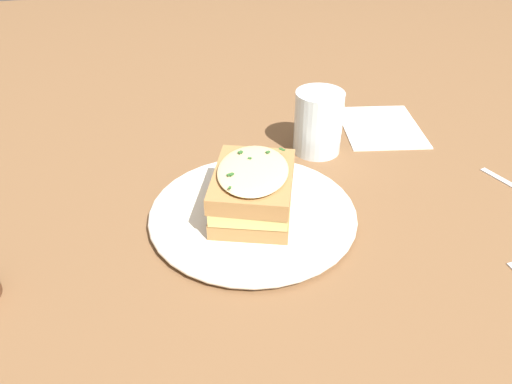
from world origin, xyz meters
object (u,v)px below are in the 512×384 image
object	(u,v)px
dinner_plate	(256,213)
sandwich	(255,189)
napkin	(381,126)
water_glass	(318,122)

from	to	relation	value
dinner_plate	sandwich	xyz separation A→B (m)	(0.00, -0.00, 0.04)
dinner_plate	napkin	size ratio (longest dim) A/B	1.71
water_glass	dinner_plate	bearing A→B (deg)	-40.41
dinner_plate	sandwich	bearing A→B (deg)	-62.05
dinner_plate	sandwich	world-z (taller)	sandwich
dinner_plate	napkin	bearing A→B (deg)	127.76
water_glass	napkin	size ratio (longest dim) A/B	0.63
sandwich	water_glass	size ratio (longest dim) A/B	1.57
dinner_plate	sandwich	distance (m)	0.04
dinner_plate	water_glass	size ratio (longest dim) A/B	2.73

